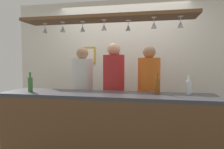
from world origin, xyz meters
name	(u,v)px	position (x,y,z in m)	size (l,w,h in m)	color
back_wall	(122,67)	(0.00, 1.10, 1.30)	(4.40, 0.06, 2.60)	silver
bar_counter	(102,122)	(0.00, -0.50, 0.68)	(2.70, 0.55, 1.00)	#38383D
overhead_glass_rack	(106,18)	(0.00, -0.30, 1.94)	(2.20, 0.36, 0.04)	brown
hanging_wineglass_far_left	(45,30)	(-0.86, -0.26, 1.83)	(0.07, 0.07, 0.13)	silver
hanging_wineglass_left	(63,29)	(-0.58, -0.31, 1.83)	(0.07, 0.07, 0.13)	silver
hanging_wineglass_center_left	(83,28)	(-0.31, -0.29, 1.83)	(0.07, 0.07, 0.13)	silver
hanging_wineglass_center	(104,27)	(-0.01, -0.33, 1.83)	(0.07, 0.07, 0.13)	silver
hanging_wineglass_center_right	(128,27)	(0.28, -0.24, 1.83)	(0.07, 0.07, 0.13)	silver
hanging_wineglass_right	(154,25)	(0.60, -0.35, 1.83)	(0.07, 0.07, 0.13)	silver
hanging_wineglass_far_right	(180,24)	(0.90, -0.34, 1.83)	(0.07, 0.07, 0.13)	silver
person_left_white_patterned_shirt	(83,87)	(-0.53, 0.30, 0.98)	(0.34, 0.34, 1.63)	#2D334C
person_middle_red_shirt	(114,85)	(-0.01, 0.30, 1.02)	(0.34, 0.34, 1.70)	#2D334C
person_right_orange_shirt	(149,88)	(0.54, 0.30, 0.99)	(0.34, 0.34, 1.64)	#2D334C
bottle_beer_amber_tall	(157,86)	(0.65, -0.24, 1.10)	(0.06, 0.06, 0.26)	brown
bottle_soda_clear	(189,87)	(1.03, -0.21, 1.09)	(0.06, 0.06, 0.23)	silver
bottle_beer_green_import	(30,84)	(-1.01, -0.41, 1.10)	(0.06, 0.06, 0.26)	#336B2D
picture_frame_crest	(114,52)	(-0.15, 1.06, 1.59)	(0.18, 0.02, 0.26)	black
picture_frame_caricature	(89,55)	(-0.67, 1.06, 1.53)	(0.26, 0.02, 0.34)	#B29338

